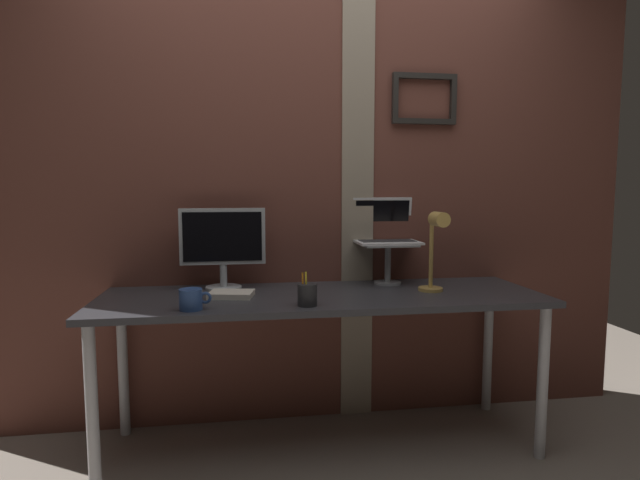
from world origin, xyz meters
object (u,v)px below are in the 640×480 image
(monitor, at_px, (223,241))
(laptop, at_px, (385,230))
(pen_cup, at_px, (307,295))
(desk_lamp, at_px, (436,243))
(coffee_mug, at_px, (191,299))

(monitor, xyz_separation_m, laptop, (0.85, 0.07, 0.04))
(pen_cup, bearing_deg, laptop, 45.68)
(desk_lamp, xyz_separation_m, coffee_mug, (-1.13, -0.17, -0.20))
(monitor, height_order, coffee_mug, monitor)
(pen_cup, distance_m, coffee_mug, 0.49)
(laptop, height_order, coffee_mug, laptop)
(desk_lamp, distance_m, pen_cup, 0.69)
(desk_lamp, bearing_deg, coffee_mug, -171.35)
(pen_cup, bearing_deg, desk_lamp, 14.98)
(monitor, relative_size, desk_lamp, 1.07)
(monitor, xyz_separation_m, pen_cup, (0.37, -0.43, -0.19))
(desk_lamp, height_order, coffee_mug, desk_lamp)
(laptop, distance_m, desk_lamp, 0.36)
(monitor, distance_m, laptop, 0.86)
(pen_cup, bearing_deg, coffee_mug, 179.99)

